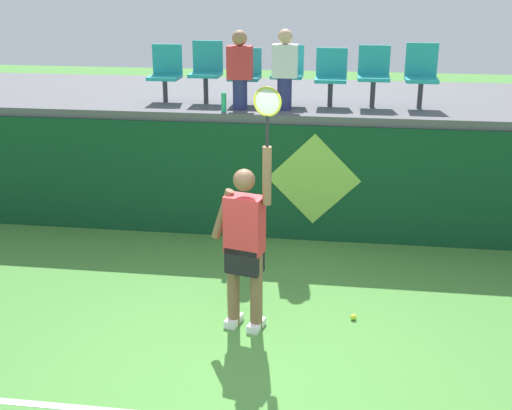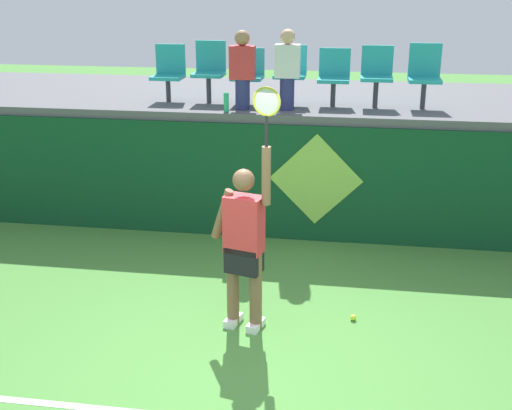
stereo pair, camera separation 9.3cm
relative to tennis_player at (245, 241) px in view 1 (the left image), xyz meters
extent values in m
plane|color=#478438|center=(0.11, -0.74, -0.97)|extent=(40.00, 40.00, 0.00)
cube|color=#0F4223|center=(0.11, 2.58, -0.16)|extent=(13.74, 0.20, 1.63)
cube|color=#56565B|center=(0.11, 4.13, 0.71)|extent=(13.74, 3.20, 0.12)
cube|color=white|center=(-0.13, 0.03, -0.93)|extent=(0.18, 0.28, 0.08)
cube|color=white|center=(0.12, -0.03, -0.93)|extent=(0.18, 0.28, 0.08)
cylinder|color=brown|center=(-0.13, 0.03, -0.55)|extent=(0.13, 0.13, 0.86)
cylinder|color=brown|center=(0.12, -0.03, -0.55)|extent=(0.13, 0.13, 0.86)
cube|color=black|center=(-0.01, 0.00, -0.20)|extent=(0.40, 0.30, 0.28)
cube|color=red|center=(-0.01, 0.00, 0.18)|extent=(0.42, 0.31, 0.60)
sphere|color=brown|center=(-0.01, 0.00, 0.65)|extent=(0.22, 0.22, 0.22)
cylinder|color=brown|center=(-0.24, 0.06, 0.26)|extent=(0.27, 0.15, 0.55)
cylinder|color=brown|center=(0.23, -0.06, 0.72)|extent=(0.09, 0.09, 0.58)
cylinder|color=black|center=(0.23, -0.06, 1.16)|extent=(0.03, 0.03, 0.30)
torus|color=gold|center=(0.23, -0.06, 1.44)|extent=(0.28, 0.09, 0.28)
ellipsoid|color=silver|center=(0.23, -0.06, 1.44)|extent=(0.24, 0.08, 0.24)
sphere|color=#D1E533|center=(1.13, 0.30, -0.94)|extent=(0.07, 0.07, 0.07)
cylinder|color=#26B272|center=(-0.70, 2.66, 0.90)|extent=(0.07, 0.07, 0.26)
cylinder|color=#38383D|center=(-1.69, 3.28, 0.94)|extent=(0.07, 0.07, 0.33)
cube|color=teal|center=(-1.69, 3.28, 1.13)|extent=(0.44, 0.42, 0.05)
cube|color=teal|center=(-1.69, 3.47, 1.37)|extent=(0.44, 0.04, 0.43)
cylinder|color=#38383D|center=(-1.08, 3.28, 0.96)|extent=(0.07, 0.07, 0.38)
cube|color=teal|center=(-1.08, 3.28, 1.18)|extent=(0.44, 0.42, 0.05)
cube|color=teal|center=(-1.08, 3.47, 1.42)|extent=(0.44, 0.04, 0.44)
cylinder|color=#38383D|center=(-0.51, 3.28, 0.95)|extent=(0.07, 0.07, 0.35)
cube|color=teal|center=(-0.51, 3.28, 1.15)|extent=(0.44, 0.42, 0.05)
cube|color=teal|center=(-0.51, 3.47, 1.36)|extent=(0.44, 0.04, 0.37)
cylinder|color=#38383D|center=(0.10, 3.28, 0.97)|extent=(0.07, 0.07, 0.39)
cube|color=teal|center=(0.10, 3.28, 1.19)|extent=(0.44, 0.42, 0.05)
cube|color=teal|center=(0.10, 3.47, 1.41)|extent=(0.44, 0.04, 0.38)
cylinder|color=#38383D|center=(0.71, 3.28, 0.95)|extent=(0.07, 0.07, 0.35)
cube|color=teal|center=(0.71, 3.28, 1.15)|extent=(0.44, 0.42, 0.05)
cube|color=teal|center=(0.71, 3.47, 1.37)|extent=(0.44, 0.04, 0.39)
cylinder|color=#38383D|center=(1.31, 3.28, 0.96)|extent=(0.07, 0.07, 0.38)
cube|color=teal|center=(1.31, 3.28, 1.18)|extent=(0.44, 0.42, 0.05)
cube|color=teal|center=(1.31, 3.47, 1.41)|extent=(0.44, 0.04, 0.40)
cylinder|color=#38383D|center=(1.96, 3.28, 0.96)|extent=(0.07, 0.07, 0.37)
cube|color=teal|center=(1.96, 3.28, 1.17)|extent=(0.44, 0.42, 0.05)
cube|color=teal|center=(1.96, 3.47, 1.42)|extent=(0.44, 0.04, 0.45)
cylinder|color=navy|center=(0.10, 2.93, 0.99)|extent=(0.20, 0.20, 0.44)
cube|color=white|center=(0.10, 2.93, 1.44)|extent=(0.34, 0.20, 0.44)
sphere|color=#DBAD84|center=(0.10, 2.93, 1.76)|extent=(0.20, 0.20, 0.20)
cylinder|color=navy|center=(-0.51, 2.88, 0.98)|extent=(0.20, 0.20, 0.42)
cube|color=red|center=(-0.51, 2.88, 1.41)|extent=(0.34, 0.20, 0.45)
sphere|color=#A87A56|center=(-0.51, 2.88, 1.74)|extent=(0.21, 0.21, 0.21)
cube|color=#0F4223|center=(0.56, 2.47, -0.97)|extent=(0.90, 0.01, 0.00)
plane|color=#8CC64C|center=(0.56, 2.47, -0.08)|extent=(1.27, 0.00, 1.27)
camera|label=1|loc=(0.96, -6.09, 2.58)|focal=46.29mm
camera|label=2|loc=(1.06, -6.08, 2.58)|focal=46.29mm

